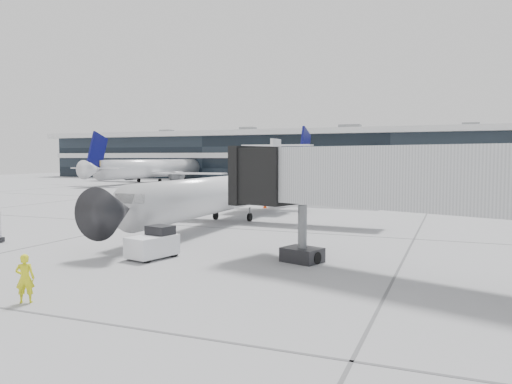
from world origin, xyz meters
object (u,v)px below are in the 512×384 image
at_px(ramp_worker, 25,278).
at_px(baggage_tug, 153,244).
at_px(jet_bridge, 437,180).
at_px(regional_jet, 227,192).

xyz_separation_m(ramp_worker, baggage_tug, (-0.23, 8.31, -0.15)).
height_order(jet_bridge, baggage_tug, jet_bridge).
distance_m(jet_bridge, baggage_tug, 13.84).
xyz_separation_m(regional_jet, jet_bridge, (15.90, -14.27, 1.83)).
relative_size(ramp_worker, baggage_tug, 0.63).
bearing_deg(baggage_tug, ramp_worker, -74.93).
height_order(ramp_worker, baggage_tug, ramp_worker).
height_order(regional_jet, jet_bridge, regional_jet).
relative_size(regional_jet, jet_bridge, 1.71).
distance_m(regional_jet, baggage_tug, 14.35).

